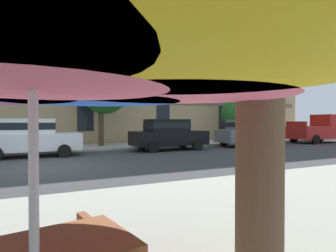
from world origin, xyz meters
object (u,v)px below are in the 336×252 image
Objects in this scene: sedan_white at (30,137)px; patio_umbrella at (33,51)px; pickup_red at (320,129)px; sedan_black at (168,134)px; street_tree_right at (235,112)px; sedan_gray at (248,132)px; street_tree_middle at (105,89)px.

sedan_white is 1.18× the size of patio_umbrella.
pickup_red reaches higher than sedan_white.
street_tree_right is at bearing 24.05° from sedan_black.
patio_umbrella is (-20.37, -12.70, 1.05)m from pickup_red.
pickup_red reaches higher than sedan_gray.
sedan_black is at bearing -180.00° from pickup_red.
patio_umbrella is at bearing -132.39° from street_tree_right.
patio_umbrella is at bearing -119.25° from sedan_black.
street_tree_right is at bearing 12.90° from sedan_white.
sedan_gray is at bearing -180.00° from pickup_red.
sedan_white is 20.43m from pickup_red.
street_tree_right is (-5.70, 3.38, 1.37)m from pickup_red.
patio_umbrella is (0.06, -12.70, 1.13)m from sedan_white.
pickup_red is at bearing -30.63° from street_tree_right.
pickup_red is at bearing -11.56° from street_tree_middle.
street_tree_right is (7.56, 3.38, 1.44)m from sedan_black.
sedan_black is 1.26× the size of street_tree_right.
sedan_gray is at bearing 0.00° from sedan_black.
street_tree_right reaches higher than pickup_red.
sedan_black is at bearing -155.95° from street_tree_right.
street_tree_middle is (-16.15, 3.30, 2.72)m from pickup_red.
patio_umbrella reaches higher than sedan_white.
street_tree_middle reaches higher than pickup_red.
pickup_red is 6.76m from street_tree_right.
pickup_red is 1.00× the size of street_tree_middle.
street_tree_right reaches higher than sedan_black.
sedan_black is 5.20m from street_tree_middle.
patio_umbrella is (-13.08, -12.70, 1.13)m from sedan_gray.
sedan_gray is 1.26× the size of street_tree_right.
sedan_gray is (5.97, 0.00, 0.00)m from sedan_black.
street_tree_middle reaches higher than sedan_black.
sedan_gray is 4.00m from street_tree_right.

